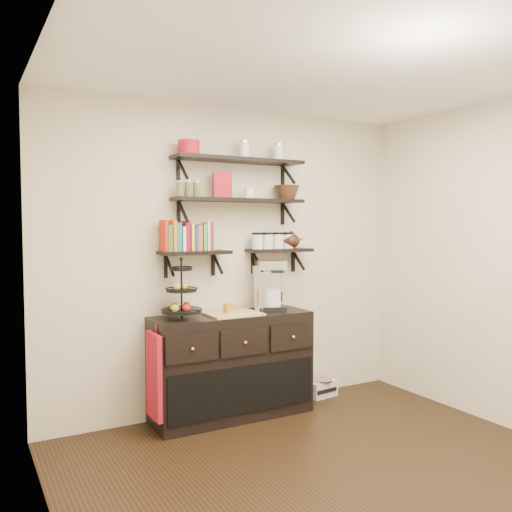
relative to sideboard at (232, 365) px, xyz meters
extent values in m
plane|color=black|center=(0.13, -1.51, -0.45)|extent=(3.50, 3.50, 0.00)
cube|color=white|center=(0.13, -1.51, 2.25)|extent=(3.50, 3.50, 0.02)
cube|color=silver|center=(0.13, 0.24, 0.90)|extent=(3.50, 0.02, 2.70)
cube|color=silver|center=(-1.62, -1.51, 0.90)|extent=(0.02, 3.50, 2.70)
cube|color=black|center=(0.13, 0.10, 1.78)|extent=(1.20, 0.27, 0.03)
cube|color=black|center=(-0.39, 0.22, 1.67)|extent=(0.02, 0.03, 0.20)
cube|color=black|center=(0.65, 0.22, 1.67)|extent=(0.02, 0.03, 0.20)
cube|color=black|center=(0.13, 0.10, 1.43)|extent=(1.20, 0.27, 0.03)
cube|color=black|center=(-0.39, 0.22, 1.32)|extent=(0.02, 0.03, 0.20)
cube|color=black|center=(0.65, 0.22, 1.32)|extent=(0.02, 0.03, 0.20)
cube|color=black|center=(-0.29, 0.11, 0.98)|extent=(0.60, 0.25, 0.03)
cube|color=black|center=(-0.51, 0.22, 0.87)|extent=(0.02, 0.03, 0.20)
cube|color=black|center=(-0.07, 0.22, 0.87)|extent=(0.03, 0.03, 0.20)
cube|color=black|center=(0.55, 0.11, 0.98)|extent=(0.60, 0.25, 0.03)
cube|color=black|center=(0.33, 0.22, 0.87)|extent=(0.03, 0.03, 0.20)
cube|color=black|center=(0.77, 0.22, 0.87)|extent=(0.02, 0.03, 0.20)
cube|color=#B22813|center=(-0.55, 0.12, 1.10)|extent=(0.02, 0.15, 0.20)
cube|color=#29773B|center=(-0.52, 0.12, 1.12)|extent=(0.03, 0.15, 0.24)
cube|color=orange|center=(-0.48, 0.12, 1.10)|extent=(0.04, 0.15, 0.21)
cube|color=#157890|center=(-0.44, 0.12, 1.12)|extent=(0.03, 0.15, 0.25)
cube|color=white|center=(-0.41, 0.12, 1.11)|extent=(0.03, 0.15, 0.22)
cube|color=maroon|center=(-0.37, 0.12, 1.13)|extent=(0.04, 0.15, 0.26)
cube|color=gold|center=(-0.33, 0.12, 1.11)|extent=(0.03, 0.15, 0.23)
cube|color=navy|center=(-0.30, 0.12, 1.10)|extent=(0.03, 0.15, 0.20)
cube|color=#A15D28|center=(-0.26, 0.12, 1.12)|extent=(0.04, 0.15, 0.24)
cube|color=#4A9447|center=(-0.22, 0.12, 1.10)|extent=(0.03, 0.15, 0.21)
cube|color=beige|center=(-0.18, 0.12, 1.12)|extent=(0.03, 0.15, 0.25)
cube|color=maroon|center=(-0.15, 0.12, 1.11)|extent=(0.02, 0.15, 0.22)
cylinder|color=silver|center=(0.32, 0.12, 1.06)|extent=(0.10, 0.10, 0.13)
cylinder|color=silver|center=(0.43, 0.12, 1.06)|extent=(0.10, 0.10, 0.13)
cylinder|color=silver|center=(0.54, 0.12, 1.06)|extent=(0.10, 0.10, 0.13)
cylinder|color=silver|center=(0.65, 0.12, 1.06)|extent=(0.10, 0.10, 0.13)
cube|color=black|center=(0.00, 0.00, 0.00)|extent=(1.40, 0.45, 0.90)
cube|color=tan|center=(0.00, 0.00, 0.46)|extent=(0.45, 0.41, 0.02)
sphere|color=gold|center=(-0.47, -0.25, 0.25)|extent=(0.04, 0.04, 0.04)
sphere|color=gold|center=(0.00, -0.25, 0.25)|extent=(0.04, 0.04, 0.04)
sphere|color=gold|center=(0.47, -0.25, 0.25)|extent=(0.04, 0.04, 0.04)
cylinder|color=black|center=(-0.46, 0.00, 0.69)|extent=(0.02, 0.02, 0.48)
cylinder|color=black|center=(-0.46, 0.00, 0.51)|extent=(0.33, 0.33, 0.01)
cylinder|color=black|center=(-0.46, 0.00, 0.68)|extent=(0.25, 0.25, 0.02)
cylinder|color=black|center=(-0.46, 0.00, 0.85)|extent=(0.17, 0.17, 0.02)
sphere|color=#B21914|center=(-0.40, 0.04, 0.54)|extent=(0.07, 0.07, 0.07)
sphere|color=gold|center=(-0.50, 0.00, 0.71)|extent=(0.06, 0.06, 0.06)
cube|color=#A47126|center=(-0.02, 0.00, 0.50)|extent=(0.08, 0.08, 0.08)
cube|color=black|center=(0.39, 0.00, 0.47)|extent=(0.31, 0.29, 0.04)
cube|color=silver|center=(0.39, 0.08, 0.66)|extent=(0.26, 0.17, 0.38)
cube|color=silver|center=(0.39, 0.00, 0.86)|extent=(0.31, 0.29, 0.08)
cylinder|color=silver|center=(0.39, -0.02, 0.56)|extent=(0.20, 0.20, 0.14)
cylinder|color=silver|center=(0.28, -0.02, 0.56)|extent=(0.11, 0.11, 0.22)
cube|color=maroon|center=(-0.73, -0.10, 0.03)|extent=(0.04, 0.29, 0.68)
cube|color=silver|center=(1.02, 0.07, -0.38)|extent=(0.30, 0.18, 0.15)
cylinder|color=silver|center=(1.02, 0.07, -0.29)|extent=(0.21, 0.21, 0.02)
cube|color=black|center=(1.02, 0.00, -0.38)|extent=(0.25, 0.04, 0.04)
cube|color=#B31423|center=(-0.04, 0.10, 1.56)|extent=(0.17, 0.09, 0.22)
cylinder|color=white|center=(0.22, 0.10, 1.50)|extent=(0.09, 0.09, 0.10)
cylinder|color=#B31423|center=(-0.34, 0.10, 1.86)|extent=(0.18, 0.18, 0.12)
camera|label=1|loc=(-2.04, -4.15, 1.22)|focal=38.00mm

